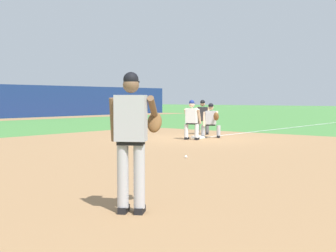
# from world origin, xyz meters

# --- Properties ---
(ground_plane) EXTENTS (160.00, 160.00, 0.00)m
(ground_plane) POSITION_xyz_m (0.00, 0.00, 0.00)
(ground_plane) COLOR #47843D
(infield_dirt_patch) EXTENTS (18.00, 18.00, 0.01)m
(infield_dirt_patch) POSITION_xyz_m (-5.03, -3.05, 0.00)
(infield_dirt_patch) COLOR #9E754C
(infield_dirt_patch) RESTS_ON ground
(foul_line_stripe) EXTENTS (17.61, 0.10, 0.00)m
(foul_line_stripe) POSITION_xyz_m (8.81, 0.00, 0.01)
(foul_line_stripe) COLOR white
(foul_line_stripe) RESTS_ON ground
(first_base_bag) EXTENTS (0.38, 0.38, 0.09)m
(first_base_bag) POSITION_xyz_m (0.00, 0.00, 0.04)
(first_base_bag) COLOR white
(first_base_bag) RESTS_ON ground
(baseball) EXTENTS (0.07, 0.07, 0.07)m
(baseball) POSITION_xyz_m (-5.02, -3.21, 0.04)
(baseball) COLOR white
(baseball) RESTS_ON ground
(pitcher) EXTENTS (0.84, 0.57, 1.86)m
(pitcher) POSITION_xyz_m (-10.01, -6.08, 1.06)
(pitcher) COLOR black
(pitcher) RESTS_ON ground
(first_baseman) EXTENTS (0.82, 1.02, 1.34)m
(first_baseman) POSITION_xyz_m (0.50, -0.28, 0.73)
(first_baseman) COLOR black
(first_baseman) RESTS_ON ground
(baserunner) EXTENTS (0.55, 0.66, 1.46)m
(baserunner) POSITION_xyz_m (-0.66, -0.20, 0.79)
(baserunner) COLOR black
(baserunner) RESTS_ON ground
(umpire) EXTENTS (0.63, 0.68, 1.46)m
(umpire) POSITION_xyz_m (1.70, 0.96, 0.79)
(umpire) COLOR black
(umpire) RESTS_ON ground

